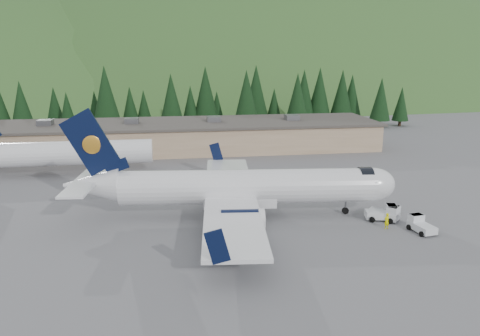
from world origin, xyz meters
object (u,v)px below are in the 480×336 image
at_px(airliner, 239,188).
at_px(baggage_tug_a, 384,213).
at_px(second_airliner, 56,153).
at_px(terminal_building, 187,135).
at_px(baggage_tug_c, 420,225).
at_px(baggage_tug_b, 386,213).
at_px(ramp_worker, 387,221).

xyz_separation_m(airliner, baggage_tug_a, (15.36, -3.68, -2.45)).
bearing_deg(second_airliner, baggage_tug_a, -33.10).
bearing_deg(second_airliner, airliner, -42.53).
height_order(airliner, terminal_building, airliner).
height_order(baggage_tug_a, baggage_tug_c, baggage_tug_a).
bearing_deg(terminal_building, baggage_tug_b, -64.95).
xyz_separation_m(baggage_tug_a, baggage_tug_c, (2.14, -3.75, -0.06)).
bearing_deg(airliner, terminal_building, 101.77).
height_order(baggage_tug_b, ramp_worker, baggage_tug_b).
bearing_deg(baggage_tug_c, terminal_building, 16.64).
bearing_deg(baggage_tug_b, second_airliner, -168.77).
height_order(baggage_tug_c, terminal_building, terminal_building).
xyz_separation_m(baggage_tug_b, terminal_building, (-19.50, 41.72, 1.85)).
xyz_separation_m(airliner, second_airliner, (-23.86, 21.89, 0.10)).
bearing_deg(airliner, second_airliner, 143.28).
distance_m(baggage_tug_c, ramp_worker, 3.28).
relative_size(baggage_tug_a, ramp_worker, 2.10).
bearing_deg(baggage_tug_a, terminal_building, 128.14).
bearing_deg(baggage_tug_a, second_airliner, 160.12).
height_order(baggage_tug_a, baggage_tug_b, baggage_tug_a).
height_order(baggage_tug_b, terminal_building, terminal_building).
distance_m(baggage_tug_b, ramp_worker, 2.61).
distance_m(airliner, baggage_tug_c, 19.18).
bearing_deg(second_airliner, terminal_building, 38.78).
distance_m(baggage_tug_b, baggage_tug_c, 4.10).
bearing_deg(baggage_tug_c, airliner, 58.32).
xyz_separation_m(baggage_tug_a, baggage_tug_b, (0.19, -0.15, -0.00)).
relative_size(second_airliner, baggage_tug_b, 7.99).
bearing_deg(ramp_worker, baggage_tug_c, 140.51).
bearing_deg(baggage_tug_c, baggage_tug_a, 21.07).
bearing_deg(airliner, baggage_tug_b, -8.00).
distance_m(baggage_tug_a, terminal_building, 45.87).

